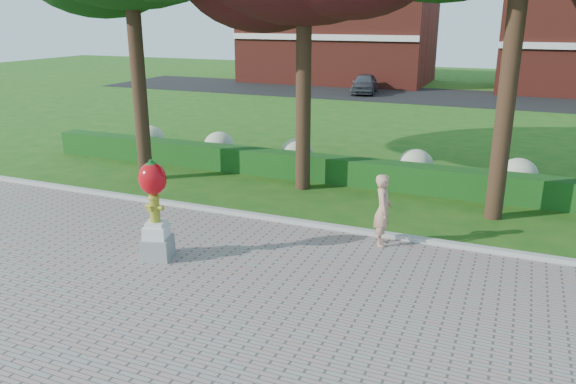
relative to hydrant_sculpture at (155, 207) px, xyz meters
The scene contains 9 objects.
ground 3.19m from the hydrant_sculpture, ahead, with size 100.00×100.00×0.00m, color #1C5114.
curb 4.41m from the hydrant_sculpture, 45.96° to the left, with size 40.00×0.18×0.15m, color #ADADA5.
lawn_hedge 7.70m from the hydrant_sculpture, 67.25° to the left, with size 24.00×0.70×0.80m, color #154614.
hydrangea_row 8.83m from the hydrant_sculpture, 66.33° to the left, with size 20.10×1.10×0.99m.
street 28.25m from the hydrant_sculpture, 83.97° to the left, with size 50.00×8.00×0.02m, color black.
building_left 34.86m from the hydrant_sculpture, 101.67° to the left, with size 14.00×8.00×7.00m, color maroon.
hydrant_sculpture is the anchor object (origin of this frame).
woman 4.98m from the hydrant_sculpture, 31.39° to the left, with size 0.60×0.40×1.65m, color tan.
parked_car 27.81m from the hydrant_sculpture, 96.30° to the left, with size 1.52×3.78×1.29m, color #44464C.
Camera 1 is at (3.89, -9.18, 5.03)m, focal length 35.00 mm.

